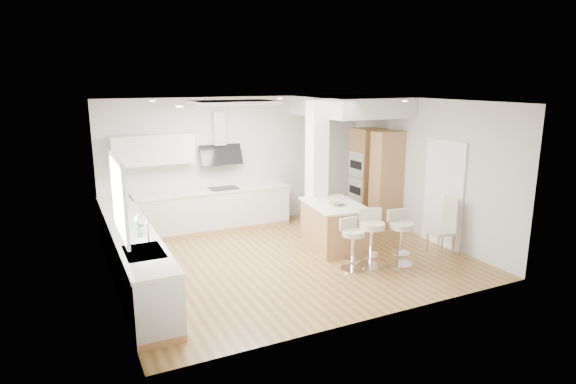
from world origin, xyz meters
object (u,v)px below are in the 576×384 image
peninsula (334,225)px  dining_chair (446,224)px  bar_stool_c (400,235)px  bar_stool_a (352,242)px  bar_stool_b (371,235)px

peninsula → dining_chair: size_ratio=1.43×
bar_stool_c → dining_chair: size_ratio=0.91×
peninsula → bar_stool_a: bearing=-98.6°
peninsula → dining_chair: (1.65, -1.22, 0.13)m
bar_stool_a → bar_stool_c: (0.88, -0.16, 0.04)m
bar_stool_a → bar_stool_c: size_ratio=0.92×
peninsula → bar_stool_c: size_ratio=1.58×
bar_stool_b → dining_chair: size_ratio=0.94×
peninsula → bar_stool_c: bar_stool_c is taller
peninsula → bar_stool_c: bearing=-59.0°
bar_stool_c → dining_chair: bearing=9.5°
bar_stool_b → dining_chair: (1.59, -0.09, 0.00)m
bar_stool_a → dining_chair: 1.97m
bar_stool_a → bar_stool_b: 0.38m
peninsula → bar_stool_b: 1.14m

